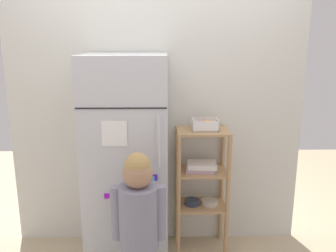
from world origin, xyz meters
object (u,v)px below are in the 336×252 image
pantry_shelf_unit (201,179)px  child_standing (139,217)px  fruit_bin (205,125)px  refrigerator (127,163)px

pantry_shelf_unit → child_standing: bearing=-124.9°
child_standing → fruit_bin: bearing=54.4°
refrigerator → fruit_bin: (0.63, 0.16, 0.27)m
child_standing → refrigerator: bearing=102.3°
refrigerator → fruit_bin: refrigerator is taller
pantry_shelf_unit → fruit_bin: (0.02, 0.01, 0.47)m
refrigerator → pantry_shelf_unit: 0.65m
child_standing → pantry_shelf_unit: size_ratio=1.03×
refrigerator → child_standing: refrigerator is taller
refrigerator → child_standing: 0.59m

